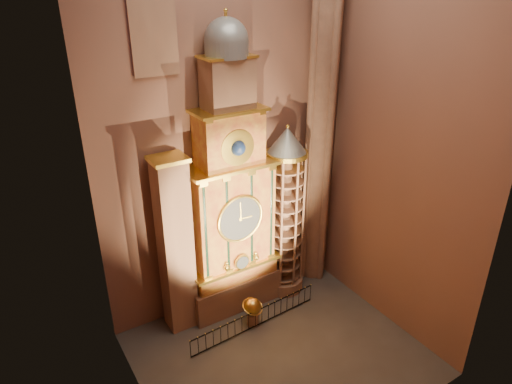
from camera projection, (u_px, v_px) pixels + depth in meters
floor at (280, 354)px, 24.16m from camera, size 14.00×14.00×0.00m
wall_back at (220, 125)px, 24.08m from camera, size 22.00×0.00×22.00m
wall_left at (124, 198)px, 16.13m from camera, size 0.00×22.00×22.00m
wall_right at (399, 133)px, 22.83m from camera, size 0.00×22.00×22.00m
astronomical_clock at (231, 205)px, 25.13m from camera, size 5.60×2.41×16.70m
portrait_tower at (176, 246)px, 24.17m from camera, size 1.80×1.60×10.20m
stair_turret at (285, 214)px, 27.20m from camera, size 2.50×2.50×10.80m
gothic_pier at (322, 113)px, 26.24m from camera, size 2.04×2.04×22.00m
stained_glass_window at (152, 16)px, 20.14m from camera, size 2.20×0.14×5.20m
celestial_globe at (253, 309)px, 25.79m from camera, size 1.44×1.38×1.74m
iron_railing at (255, 319)px, 25.72m from camera, size 8.21×0.50×1.12m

